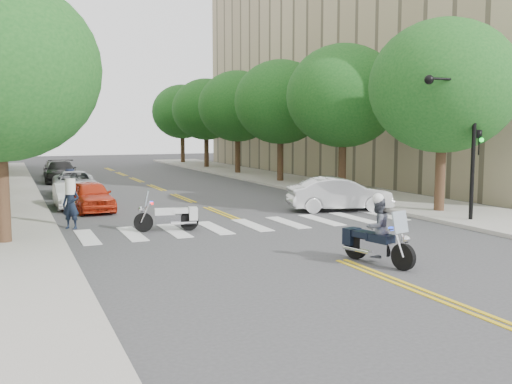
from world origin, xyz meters
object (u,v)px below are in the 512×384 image
motorcycle_parked (172,217)px  motorcycle_police (376,232)px  convertible (340,194)px  officer_standing (71,205)px

motorcycle_parked → motorcycle_police: bearing=-140.4°
motorcycle_parked → convertible: 8.61m
motorcycle_police → motorcycle_parked: size_ratio=1.03×
motorcycle_parked → officer_standing: bearing=71.4°
motorcycle_police → officer_standing: motorcycle_police is taller
convertible → officer_standing: bearing=104.8°
officer_standing → convertible: officer_standing is taller
motorcycle_police → convertible: (4.56, 9.20, -0.11)m
motorcycle_parked → convertible: convertible is taller
officer_standing → convertible: (11.72, 0.00, -0.13)m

